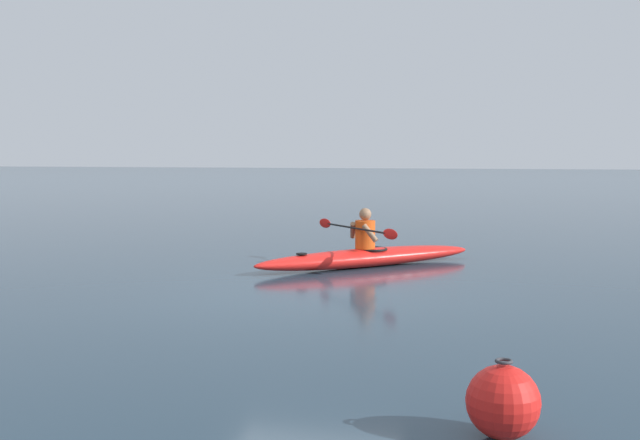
# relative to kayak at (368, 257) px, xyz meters

# --- Properties ---
(ground_plane) EXTENTS (160.00, 160.00, 0.00)m
(ground_plane) POSITION_rel_kayak_xyz_m (0.43, 2.67, -0.16)
(ground_plane) COLOR #233847
(kayak) EXTENTS (3.59, 3.34, 0.32)m
(kayak) POSITION_rel_kayak_xyz_m (0.00, 0.00, 0.00)
(kayak) COLOR red
(kayak) RESTS_ON ground
(kayaker) EXTENTS (1.70, 1.86, 0.70)m
(kayaker) POSITION_rel_kayak_xyz_m (0.06, 0.06, 0.45)
(kayaker) COLOR #E04C14
(kayaker) RESTS_ON kayak
(mooring_buoy_red_near) EXTENTS (0.51, 0.51, 0.56)m
(mooring_buoy_red_near) POSITION_rel_kayak_xyz_m (-2.17, 7.48, 0.10)
(mooring_buoy_red_near) COLOR red
(mooring_buoy_red_near) RESTS_ON ground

